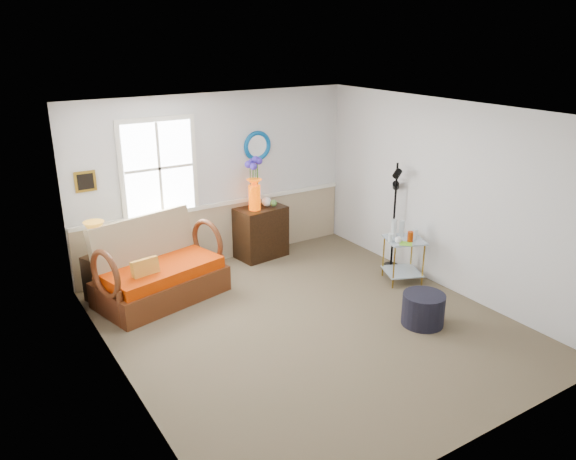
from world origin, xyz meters
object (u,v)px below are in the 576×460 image
side_table (403,260)px  floor_lamp (394,216)px  ottoman (423,309)px  loveseat (160,262)px  lamp_stand (101,278)px  cabinet (261,232)px

side_table → floor_lamp: (0.23, 0.48, 0.49)m
ottoman → loveseat: bearing=135.8°
ottoman → lamp_stand: bearing=138.5°
loveseat → lamp_stand: 0.82m
floor_lamp → ottoman: size_ratio=3.13×
floor_lamp → lamp_stand: bearing=145.5°
lamp_stand → side_table: size_ratio=0.97×
cabinet → floor_lamp: bearing=-50.8°
side_table → floor_lamp: size_ratio=0.40×
ottoman → floor_lamp: bearing=60.0°
ottoman → side_table: bearing=58.2°
side_table → lamp_stand: bearing=155.8°
cabinet → floor_lamp: (1.48, -1.44, 0.41)m
floor_lamp → side_table: bearing=-133.2°
lamp_stand → floor_lamp: 4.27m
side_table → ottoman: side_table is taller
lamp_stand → cabinet: 2.58m
cabinet → lamp_stand: bearing=177.8°
lamp_stand → ottoman: size_ratio=1.21×
lamp_stand → side_table: side_table is taller
cabinet → floor_lamp: size_ratio=0.50×
loveseat → side_table: 3.42m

